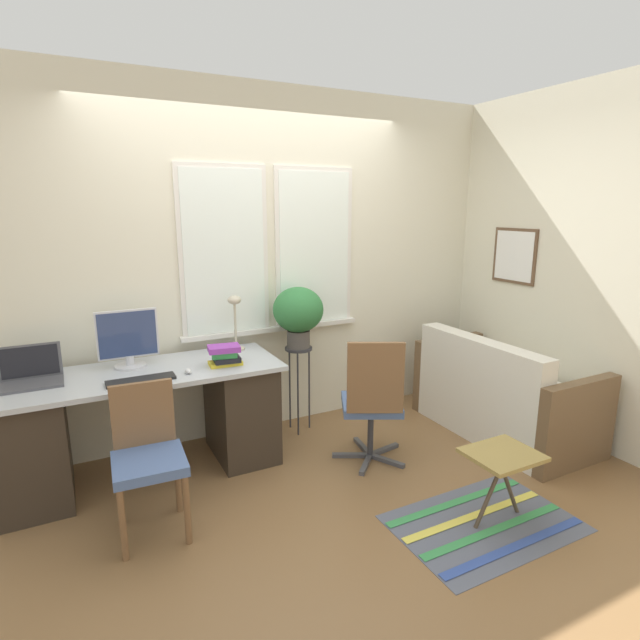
{
  "coord_description": "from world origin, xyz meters",
  "views": [
    {
      "loc": [
        -1.33,
        -2.96,
        1.81
      ],
      "look_at": [
        0.28,
        0.17,
        1.0
      ],
      "focal_mm": 28.0,
      "sensor_mm": 36.0,
      "label": 1
    }
  ],
  "objects_px": {
    "book_stack": "(225,355)",
    "office_chair_swivel": "(373,401)",
    "mouse": "(188,371)",
    "desk_lamp": "(235,313)",
    "desk_chair_wooden": "(148,454)",
    "keyboard": "(141,380)",
    "potted_plant": "(298,312)",
    "monitor": "(128,340)",
    "laptop": "(31,376)",
    "couch_loveseat": "(500,399)",
    "plant_stand": "(299,361)",
    "folding_stool": "(502,459)"
  },
  "relations": [
    {
      "from": "book_stack",
      "to": "office_chair_swivel",
      "type": "xyz_separation_m",
      "value": [
        0.91,
        -0.44,
        -0.34
      ]
    },
    {
      "from": "keyboard",
      "to": "potted_plant",
      "type": "height_order",
      "value": "potted_plant"
    },
    {
      "from": "book_stack",
      "to": "folding_stool",
      "type": "height_order",
      "value": "book_stack"
    },
    {
      "from": "couch_loveseat",
      "to": "folding_stool",
      "type": "height_order",
      "value": "couch_loveseat"
    },
    {
      "from": "keyboard",
      "to": "mouse",
      "type": "relative_size",
      "value": 6.01
    },
    {
      "from": "couch_loveseat",
      "to": "folding_stool",
      "type": "bearing_deg",
      "value": 133.68
    },
    {
      "from": "book_stack",
      "to": "desk_chair_wooden",
      "type": "distance_m",
      "value": 0.86
    },
    {
      "from": "keyboard",
      "to": "book_stack",
      "type": "height_order",
      "value": "book_stack"
    },
    {
      "from": "monitor",
      "to": "potted_plant",
      "type": "height_order",
      "value": "potted_plant"
    },
    {
      "from": "plant_stand",
      "to": "desk_lamp",
      "type": "bearing_deg",
      "value": 174.79
    },
    {
      "from": "book_stack",
      "to": "potted_plant",
      "type": "relative_size",
      "value": 0.49
    },
    {
      "from": "laptop",
      "to": "plant_stand",
      "type": "distance_m",
      "value": 1.85
    },
    {
      "from": "desk_chair_wooden",
      "to": "book_stack",
      "type": "bearing_deg",
      "value": 42.62
    },
    {
      "from": "mouse",
      "to": "desk_chair_wooden",
      "type": "relative_size",
      "value": 0.08
    },
    {
      "from": "book_stack",
      "to": "desk_chair_wooden",
      "type": "relative_size",
      "value": 0.28
    },
    {
      "from": "mouse",
      "to": "plant_stand",
      "type": "bearing_deg",
      "value": 20.07
    },
    {
      "from": "laptop",
      "to": "keyboard",
      "type": "relative_size",
      "value": 0.86
    },
    {
      "from": "couch_loveseat",
      "to": "plant_stand",
      "type": "bearing_deg",
      "value": 61.3
    },
    {
      "from": "mouse",
      "to": "desk_lamp",
      "type": "height_order",
      "value": "desk_lamp"
    },
    {
      "from": "office_chair_swivel",
      "to": "desk_chair_wooden",
      "type": "bearing_deg",
      "value": 29.08
    },
    {
      "from": "desk_chair_wooden",
      "to": "potted_plant",
      "type": "xyz_separation_m",
      "value": [
        1.28,
        0.78,
        0.53
      ]
    },
    {
      "from": "desk_lamp",
      "to": "desk_chair_wooden",
      "type": "xyz_separation_m",
      "value": [
        -0.79,
        -0.83,
        -0.56
      ]
    },
    {
      "from": "desk_chair_wooden",
      "to": "couch_loveseat",
      "type": "relative_size",
      "value": 0.59
    },
    {
      "from": "couch_loveseat",
      "to": "desk_chair_wooden",
      "type": "bearing_deg",
      "value": 90.1
    },
    {
      "from": "keyboard",
      "to": "plant_stand",
      "type": "xyz_separation_m",
      "value": [
        1.24,
        0.36,
        -0.16
      ]
    },
    {
      "from": "laptop",
      "to": "monitor",
      "type": "xyz_separation_m",
      "value": [
        0.58,
        0.08,
        0.14
      ]
    },
    {
      "from": "mouse",
      "to": "desk_lamp",
      "type": "distance_m",
      "value": 0.65
    },
    {
      "from": "keyboard",
      "to": "mouse",
      "type": "distance_m",
      "value": 0.29
    },
    {
      "from": "mouse",
      "to": "folding_stool",
      "type": "relative_size",
      "value": 0.16
    },
    {
      "from": "monitor",
      "to": "potted_plant",
      "type": "xyz_separation_m",
      "value": [
        1.26,
        0.03,
        0.06
      ]
    },
    {
      "from": "folding_stool",
      "to": "laptop",
      "type": "bearing_deg",
      "value": 147.17
    },
    {
      "from": "book_stack",
      "to": "office_chair_swivel",
      "type": "distance_m",
      "value": 1.07
    },
    {
      "from": "book_stack",
      "to": "plant_stand",
      "type": "distance_m",
      "value": 0.77
    },
    {
      "from": "keyboard",
      "to": "office_chair_swivel",
      "type": "xyz_separation_m",
      "value": [
        1.47,
        -0.36,
        -0.28
      ]
    },
    {
      "from": "monitor",
      "to": "folding_stool",
      "type": "xyz_separation_m",
      "value": [
        1.79,
        -1.6,
        -0.54
      ]
    },
    {
      "from": "monitor",
      "to": "keyboard",
      "type": "height_order",
      "value": "monitor"
    },
    {
      "from": "potted_plant",
      "to": "folding_stool",
      "type": "distance_m",
      "value": 1.82
    },
    {
      "from": "office_chair_swivel",
      "to": "folding_stool",
      "type": "distance_m",
      "value": 0.96
    },
    {
      "from": "book_stack",
      "to": "office_chair_swivel",
      "type": "height_order",
      "value": "office_chair_swivel"
    },
    {
      "from": "monitor",
      "to": "book_stack",
      "type": "height_order",
      "value": "monitor"
    },
    {
      "from": "monitor",
      "to": "potted_plant",
      "type": "distance_m",
      "value": 1.26
    },
    {
      "from": "laptop",
      "to": "folding_stool",
      "type": "distance_m",
      "value": 2.84
    },
    {
      "from": "potted_plant",
      "to": "laptop",
      "type": "bearing_deg",
      "value": -176.76
    },
    {
      "from": "mouse",
      "to": "potted_plant",
      "type": "relative_size",
      "value": 0.14
    },
    {
      "from": "desk_chair_wooden",
      "to": "office_chair_swivel",
      "type": "bearing_deg",
      "value": 5.27
    },
    {
      "from": "monitor",
      "to": "couch_loveseat",
      "type": "height_order",
      "value": "monitor"
    },
    {
      "from": "laptop",
      "to": "desk_lamp",
      "type": "bearing_deg",
      "value": 6.35
    },
    {
      "from": "laptop",
      "to": "desk_chair_wooden",
      "type": "bearing_deg",
      "value": -50.67
    },
    {
      "from": "mouse",
      "to": "book_stack",
      "type": "relative_size",
      "value": 0.29
    },
    {
      "from": "potted_plant",
      "to": "folding_stool",
      "type": "xyz_separation_m",
      "value": [
        0.53,
        -1.63,
        -0.61
      ]
    }
  ]
}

